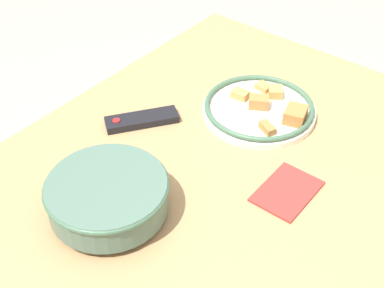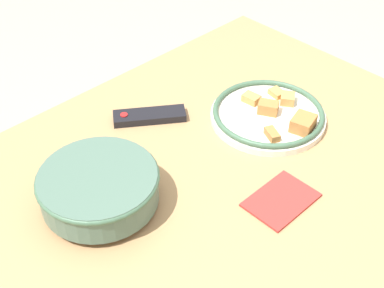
# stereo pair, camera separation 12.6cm
# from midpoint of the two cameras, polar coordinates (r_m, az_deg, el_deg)

# --- Properties ---
(dining_table) EXTENTS (1.28, 1.06, 0.71)m
(dining_table) POSITION_cam_midpoint_polar(r_m,az_deg,el_deg) (1.29, 6.76, -6.54)
(dining_table) COLOR tan
(dining_table) RESTS_ON ground_plane
(noodle_bowl) EXTENTS (0.26, 0.26, 0.09)m
(noodle_bowl) POSITION_cam_midpoint_polar(r_m,az_deg,el_deg) (1.15, -6.82, -4.73)
(noodle_bowl) COLOR #4C6B5B
(noodle_bowl) RESTS_ON dining_table
(food_plate) EXTENTS (0.30, 0.30, 0.05)m
(food_plate) POSITION_cam_midpoint_polar(r_m,az_deg,el_deg) (1.42, 10.79, 3.02)
(food_plate) COLOR silver
(food_plate) RESTS_ON dining_table
(tv_remote) EXTENTS (0.19, 0.15, 0.02)m
(tv_remote) POSITION_cam_midpoint_polar(r_m,az_deg,el_deg) (1.40, -2.00, 2.90)
(tv_remote) COLOR black
(tv_remote) RESTS_ON dining_table
(folded_napkin) EXTENTS (0.16, 0.11, 0.01)m
(folded_napkin) POSITION_cam_midpoint_polar(r_m,az_deg,el_deg) (1.21, 12.45, -5.99)
(folded_napkin) COLOR #B2332D
(folded_napkin) RESTS_ON dining_table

